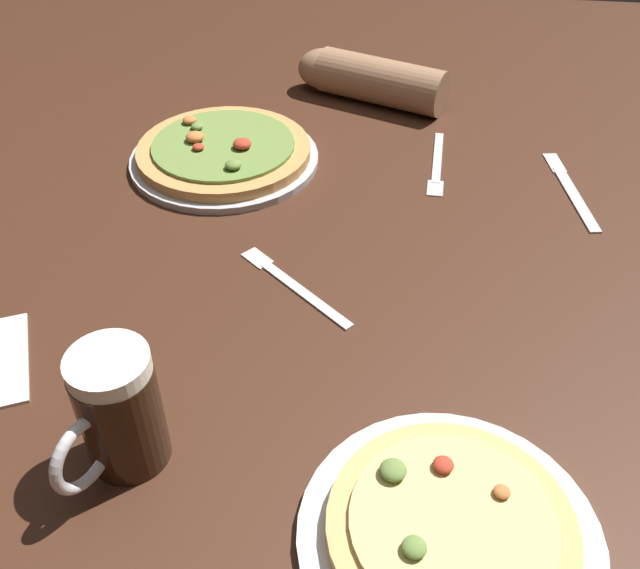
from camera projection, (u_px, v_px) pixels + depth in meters
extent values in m
cube|color=#3D2114|center=(320.00, 304.00, 0.95)|extent=(2.40, 2.40, 0.03)
cylinder|color=silver|center=(449.00, 537.00, 0.67)|extent=(0.29, 0.29, 0.01)
cylinder|color=tan|center=(451.00, 529.00, 0.66)|extent=(0.23, 0.23, 0.02)
cylinder|color=#DBC67A|center=(453.00, 522.00, 0.65)|extent=(0.19, 0.19, 0.01)
ellipsoid|color=#B73823|center=(443.00, 465.00, 0.69)|extent=(0.02, 0.02, 0.01)
ellipsoid|color=#C67038|center=(502.00, 492.00, 0.67)|extent=(0.02, 0.02, 0.01)
ellipsoid|color=olive|center=(393.00, 470.00, 0.68)|extent=(0.03, 0.03, 0.01)
ellipsoid|color=olive|center=(414.00, 547.00, 0.62)|extent=(0.02, 0.02, 0.01)
cylinder|color=#B2B2B7|center=(225.00, 159.00, 1.19)|extent=(0.31, 0.31, 0.01)
cylinder|color=tan|center=(224.00, 151.00, 1.18)|extent=(0.29, 0.29, 0.02)
cylinder|color=olive|center=(223.00, 144.00, 1.17)|extent=(0.24, 0.24, 0.01)
ellipsoid|color=olive|center=(233.00, 165.00, 1.11)|extent=(0.03, 0.03, 0.01)
ellipsoid|color=olive|center=(197.00, 126.00, 1.21)|extent=(0.02, 0.02, 0.01)
ellipsoid|color=#B73823|center=(242.00, 144.00, 1.16)|extent=(0.03, 0.03, 0.01)
ellipsoid|color=#C67038|center=(195.00, 137.00, 1.17)|extent=(0.03, 0.03, 0.02)
ellipsoid|color=#B73823|center=(198.00, 147.00, 1.15)|extent=(0.02, 0.02, 0.01)
ellipsoid|color=#C67038|center=(189.00, 120.00, 1.22)|extent=(0.02, 0.02, 0.01)
cylinder|color=black|center=(122.00, 415.00, 0.71)|extent=(0.08, 0.08, 0.13)
cylinder|color=white|center=(108.00, 365.00, 0.66)|extent=(0.08, 0.08, 0.02)
torus|color=silver|center=(84.00, 454.00, 0.67)|extent=(0.04, 0.08, 0.08)
cube|color=silver|center=(438.00, 156.00, 1.20)|extent=(0.02, 0.16, 0.01)
cube|color=silver|center=(435.00, 187.00, 1.13)|extent=(0.03, 0.04, 0.00)
cube|color=silver|center=(576.00, 197.00, 1.11)|extent=(0.05, 0.18, 0.01)
cube|color=silver|center=(555.00, 162.00, 1.19)|extent=(0.03, 0.06, 0.00)
cube|color=silver|center=(305.00, 293.00, 0.94)|extent=(0.14, 0.12, 0.01)
cube|color=silver|center=(257.00, 257.00, 1.00)|extent=(0.05, 0.05, 0.00)
cylinder|color=#936B4C|center=(381.00, 82.00, 1.34)|extent=(0.26, 0.16, 0.08)
ellipsoid|color=#936B4C|center=(324.00, 69.00, 1.38)|extent=(0.10, 0.08, 0.08)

